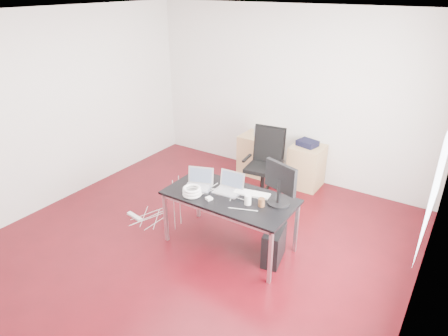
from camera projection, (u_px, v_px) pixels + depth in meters
The scene contains 18 objects.
room_shell at pixel (201, 142), 4.62m from camera, with size 5.00×5.00×5.00m.
desk at pixel (230, 200), 4.87m from camera, with size 1.60×0.80×0.73m.
office_chair at pixel (265, 160), 6.13m from camera, with size 0.53×0.55×1.08m.
filing_cabinet_left at pixel (256, 154), 6.99m from camera, with size 0.50×0.50×0.70m, color tan.
filing_cabinet_right at pixel (306, 166), 6.52m from camera, with size 0.50×0.50×0.70m, color tan.
pc_tower at pixel (274, 245), 4.80m from camera, with size 0.20×0.45×0.44m, color black.
wastebasket at pixel (280, 174), 6.73m from camera, with size 0.24×0.24×0.28m, color black.
power_strip at pixel (135, 216), 5.76m from camera, with size 0.30×0.06×0.04m, color white.
laptop_left at pixel (199, 183), 5.04m from camera, with size 0.40×0.35×0.23m.
laptop_right at pixel (229, 187), 4.94m from camera, with size 0.35×0.28×0.23m.
monitor at pixel (280, 182), 4.57m from camera, with size 0.44×0.26×0.51m.
keyboard at pixel (252, 194), 4.88m from camera, with size 0.44×0.14×0.02m, color white.
cup_white at pixel (248, 200), 4.64m from camera, with size 0.08×0.08×0.12m, color white.
cup_brown at pixel (261, 202), 4.61m from camera, with size 0.08×0.08×0.10m, color brown.
cable_coil at pixel (192, 191), 4.85m from camera, with size 0.24×0.24×0.11m.
power_adapter at pixel (209, 198), 4.76m from camera, with size 0.07×0.07×0.03m, color white.
speaker at pixel (257, 131), 6.76m from camera, with size 0.09×0.08×0.18m, color #9E9E9E.
navy_garment at pixel (307, 143), 6.38m from camera, with size 0.30×0.24×0.09m, color black.
Camera 1 is at (2.61, -3.46, 3.10)m, focal length 32.00 mm.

